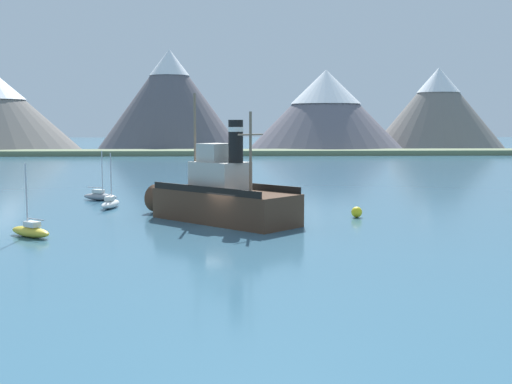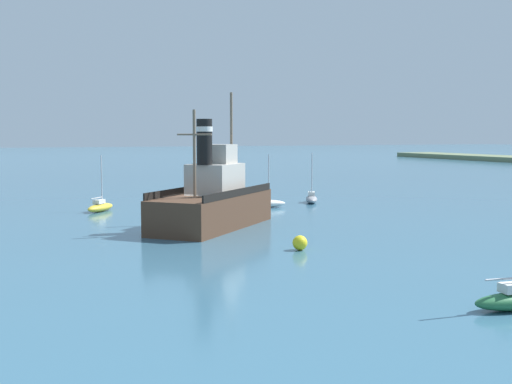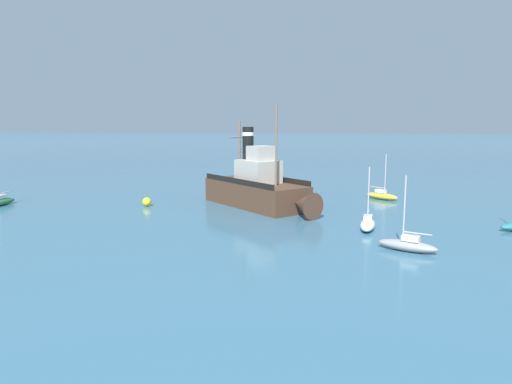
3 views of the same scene
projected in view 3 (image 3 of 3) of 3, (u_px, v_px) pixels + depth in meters
The scene contains 6 objects.
ground_plane at pixel (260, 201), 47.97m from camera, with size 600.00×600.00×0.00m, color #38667F.
old_tugboat at pixel (259, 188), 44.64m from camera, with size 12.60×12.54×9.90m.
sailboat_yellow at pixel (382, 195), 49.22m from camera, with size 3.65×3.24×4.90m.
sailboat_white at pixel (368, 224), 35.42m from camera, with size 1.62×3.92×4.90m.
sailboat_grey at pixel (408, 245), 29.40m from camera, with size 3.91×2.59×4.90m.
mooring_buoy at pixel (147, 202), 45.22m from camera, with size 0.87×0.87×0.87m, color yellow.
Camera 3 is at (-7.04, 46.75, 8.23)m, focal length 32.00 mm.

